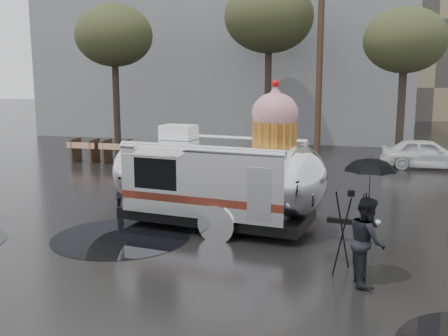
% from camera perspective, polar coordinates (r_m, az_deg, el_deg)
% --- Properties ---
extents(ground, '(120.00, 120.00, 0.00)m').
position_cam_1_polar(ground, '(11.66, -9.01, -8.58)').
color(ground, black).
rests_on(ground, ground).
extents(puddles, '(14.07, 10.77, 0.01)m').
position_cam_1_polar(puddles, '(12.40, -11.96, -7.50)').
color(puddles, black).
rests_on(puddles, ground).
extents(grey_building, '(22.00, 12.00, 13.00)m').
position_cam_1_polar(grey_building, '(35.23, 1.01, 14.68)').
color(grey_building, slate).
rests_on(grey_building, ground).
extents(utility_pole, '(1.60, 0.28, 9.00)m').
position_cam_1_polar(utility_pole, '(24.16, 10.40, 12.13)').
color(utility_pole, '#473323').
rests_on(utility_pole, ground).
extents(tree_left, '(3.64, 3.64, 6.95)m').
position_cam_1_polar(tree_left, '(25.86, -11.88, 13.86)').
color(tree_left, '#382D26').
rests_on(tree_left, ground).
extents(tree_mid, '(4.20, 4.20, 8.03)m').
position_cam_1_polar(tree_mid, '(25.60, 4.92, 15.99)').
color(tree_mid, '#382D26').
rests_on(tree_mid, ground).
extents(tree_right, '(3.36, 3.36, 6.42)m').
position_cam_1_polar(tree_right, '(23.13, 19.11, 12.92)').
color(tree_right, '#382D26').
rests_on(tree_right, ground).
extents(barricade_row, '(4.30, 0.80, 1.00)m').
position_cam_1_polar(barricade_row, '(22.66, -11.61, 1.84)').
color(barricade_row, '#473323').
rests_on(barricade_row, ground).
extents(airstream_trailer, '(6.80, 2.85, 3.68)m').
position_cam_1_polar(airstream_trailer, '(12.78, -0.52, -0.79)').
color(airstream_trailer, silver).
rests_on(airstream_trailer, ground).
extents(person_right, '(0.56, 0.83, 1.60)m').
position_cam_1_polar(person_right, '(9.74, 15.28, -7.67)').
color(person_right, black).
rests_on(person_right, ground).
extents(umbrella_black, '(1.14, 1.14, 2.32)m').
position_cam_1_polar(umbrella_black, '(9.46, 15.60, -1.09)').
color(umbrella_black, black).
rests_on(umbrella_black, ground).
extents(tripod, '(0.59, 0.67, 1.62)m').
position_cam_1_polar(tripod, '(10.09, 13.54, -5.87)').
color(tripod, black).
rests_on(tripod, ground).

